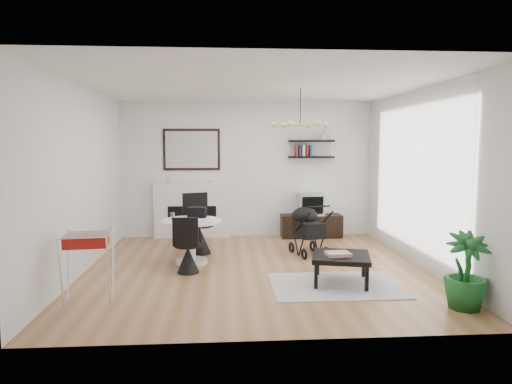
{
  "coord_description": "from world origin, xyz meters",
  "views": [
    {
      "loc": [
        -0.46,
        -6.63,
        1.86
      ],
      "look_at": [
        0.03,
        0.4,
        1.12
      ],
      "focal_mm": 32.0,
      "sensor_mm": 36.0,
      "label": 1
    }
  ],
  "objects": [
    {
      "name": "black_bag",
      "position": [
        -0.9,
        0.66,
        0.77
      ],
      "size": [
        0.31,
        0.22,
        0.17
      ],
      "primitive_type": "cube",
      "rotation": [
        0.0,
        0.0,
        -0.17
      ],
      "color": "black",
      "rests_on": "dining_table"
    },
    {
      "name": "newspaper",
      "position": [
        -0.81,
        0.3,
        0.69
      ],
      "size": [
        0.37,
        0.33,
        0.01
      ],
      "primitive_type": "cube",
      "rotation": [
        0.0,
        0.0,
        0.2
      ],
      "color": "beige",
      "rests_on": "dining_table"
    },
    {
      "name": "wall_back",
      "position": [
        0.0,
        2.5,
        1.35
      ],
      "size": [
        5.0,
        0.0,
        5.0
      ],
      "primitive_type": "plane",
      "rotation": [
        1.57,
        0.0,
        0.0
      ],
      "color": "white",
      "rests_on": "floor"
    },
    {
      "name": "rug",
      "position": [
        0.99,
        -0.88,
        0.01
      ],
      "size": [
        1.68,
        1.22,
        0.01
      ],
      "primitive_type": "cube",
      "color": "#ADADAD",
      "rests_on": "floor"
    },
    {
      "name": "tv_console",
      "position": [
        1.27,
        2.28,
        0.23
      ],
      "size": [
        1.2,
        0.42,
        0.45
      ],
      "primitive_type": "cube",
      "color": "black",
      "rests_on": "floor"
    },
    {
      "name": "crt_tv",
      "position": [
        1.26,
        2.28,
        0.67
      ],
      "size": [
        0.49,
        0.43,
        0.43
      ],
      "color": "#B0B0B2",
      "rests_on": "tv_console"
    },
    {
      "name": "shelf_upper",
      "position": [
        1.27,
        2.37,
        1.92
      ],
      "size": [
        0.9,
        0.25,
        0.04
      ],
      "primitive_type": "cube",
      "color": "black",
      "rests_on": "wall_back"
    },
    {
      "name": "dining_table",
      "position": [
        -0.98,
        0.42,
        0.45
      ],
      "size": [
        0.94,
        0.94,
        0.68
      ],
      "color": "white",
      "rests_on": "floor"
    },
    {
      "name": "wall_right",
      "position": [
        2.5,
        0.0,
        1.35
      ],
      "size": [
        0.0,
        5.0,
        5.0
      ],
      "primitive_type": "plane",
      "rotation": [
        1.57,
        0.0,
        -1.57
      ],
      "color": "white",
      "rests_on": "floor"
    },
    {
      "name": "laptop",
      "position": [
        -1.09,
        0.41,
        0.7
      ],
      "size": [
        0.39,
        0.29,
        0.03
      ],
      "primitive_type": "imported",
      "rotation": [
        0.0,
        0.0,
        0.23
      ],
      "color": "black",
      "rests_on": "dining_table"
    },
    {
      "name": "pendant_lamp",
      "position": [
        0.7,
        0.3,
        2.15
      ],
      "size": [
        0.9,
        0.9,
        0.1
      ],
      "primitive_type": null,
      "color": "tan",
      "rests_on": "ceiling"
    },
    {
      "name": "stroller",
      "position": [
        0.94,
        0.87,
        0.38
      ],
      "size": [
        0.61,
        0.8,
        0.89
      ],
      "rotation": [
        0.0,
        0.0,
        0.26
      ],
      "color": "black",
      "rests_on": "floor"
    },
    {
      "name": "ceiling",
      "position": [
        0.0,
        0.0,
        2.7
      ],
      "size": [
        5.0,
        5.0,
        0.0
      ],
      "primitive_type": "plane",
      "color": "white",
      "rests_on": "wall_back"
    },
    {
      "name": "potted_plant",
      "position": [
        2.25,
        -1.8,
        0.44
      ],
      "size": [
        0.51,
        0.51,
        0.87
      ],
      "primitive_type": "imported",
      "rotation": [
        0.0,
        0.0,
        -0.05
      ],
      "color": "#195922",
      "rests_on": "floor"
    },
    {
      "name": "shelf_lower",
      "position": [
        1.27,
        2.37,
        1.6
      ],
      "size": [
        0.9,
        0.25,
        0.04
      ],
      "primitive_type": "cube",
      "color": "black",
      "rests_on": "wall_back"
    },
    {
      "name": "chair_far",
      "position": [
        -0.9,
        1.07,
        0.32
      ],
      "size": [
        0.53,
        0.55,
        1.02
      ],
      "rotation": [
        0.0,
        0.0,
        0.35
      ],
      "color": "black",
      "rests_on": "floor"
    },
    {
      "name": "floor",
      "position": [
        0.0,
        0.0,
        0.0
      ],
      "size": [
        5.0,
        5.0,
        0.0
      ],
      "primitive_type": "plane",
      "color": "olive",
      "rests_on": "ground"
    },
    {
      "name": "drying_rack",
      "position": [
        -2.06,
        -1.29,
        0.44
      ],
      "size": [
        0.61,
        0.58,
        0.83
      ],
      "rotation": [
        0.0,
        0.0,
        0.12
      ],
      "color": "white",
      "rests_on": "floor"
    },
    {
      "name": "coffee_table",
      "position": [
        1.09,
        -0.78,
        0.35
      ],
      "size": [
        0.89,
        0.89,
        0.38
      ],
      "rotation": [
        0.0,
        0.0,
        -0.24
      ],
      "color": "black",
      "rests_on": "rug"
    },
    {
      "name": "wall_left",
      "position": [
        -2.5,
        0.0,
        1.35
      ],
      "size": [
        0.0,
        5.0,
        5.0
      ],
      "primitive_type": "plane",
      "rotation": [
        1.57,
        0.0,
        1.57
      ],
      "color": "white",
      "rests_on": "floor"
    },
    {
      "name": "drinking_glass",
      "position": [
        -1.28,
        0.53,
        0.74
      ],
      "size": [
        0.06,
        0.06,
        0.1
      ],
      "primitive_type": "cylinder",
      "color": "white",
      "rests_on": "dining_table"
    },
    {
      "name": "magazines",
      "position": [
        1.03,
        -0.83,
        0.41
      ],
      "size": [
        0.33,
        0.27,
        0.04
      ],
      "primitive_type": "cube",
      "rotation": [
        0.0,
        0.0,
        0.11
      ],
      "color": "#B7452D",
      "rests_on": "coffee_table"
    },
    {
      "name": "chair_near",
      "position": [
        -0.99,
        -0.14,
        0.26
      ],
      "size": [
        0.4,
        0.41,
        0.84
      ],
      "rotation": [
        0.0,
        0.0,
        3.05
      ],
      "color": "black",
      "rests_on": "floor"
    },
    {
      "name": "fireplace",
      "position": [
        -1.1,
        2.42,
        0.69
      ],
      "size": [
        1.5,
        0.17,
        2.16
      ],
      "color": "white",
      "rests_on": "floor"
    },
    {
      "name": "sheer_curtain",
      "position": [
        2.4,
        0.2,
        1.35
      ],
      "size": [
        0.04,
        3.6,
        2.6
      ],
      "primitive_type": "cube",
      "color": "white",
      "rests_on": "wall_right"
    }
  ]
}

